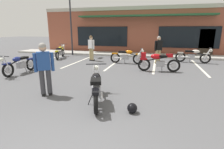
# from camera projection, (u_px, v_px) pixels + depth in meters

# --- Properties ---
(ground_plane) EXTENTS (80.00, 80.00, 0.00)m
(ground_plane) POSITION_uv_depth(u_px,v_px,m) (116.00, 89.00, 6.34)
(ground_plane) COLOR #515154
(sidewalk_kerb) EXTENTS (22.00, 1.80, 0.14)m
(sidewalk_kerb) POSITION_uv_depth(u_px,v_px,m) (140.00, 55.00, 14.27)
(sidewalk_kerb) COLOR #A8A59E
(sidewalk_kerb) RESTS_ON ground_plane
(brick_storefront_building) EXTENTS (18.17, 6.22, 3.95)m
(brick_storefront_building) POSITION_uv_depth(u_px,v_px,m) (145.00, 30.00, 17.40)
(brick_storefront_building) COLOR brown
(brick_storefront_building) RESTS_ON ground_plane
(painted_stall_lines) EXTENTS (12.36, 4.80, 0.01)m
(painted_stall_lines) POSITION_uv_depth(u_px,v_px,m) (134.00, 64.00, 10.91)
(painted_stall_lines) COLOR silver
(painted_stall_lines) RESTS_ON ground_plane
(motorcycle_foreground_classic) EXTENTS (1.01, 2.04, 0.98)m
(motorcycle_foreground_classic) POSITION_uv_depth(u_px,v_px,m) (96.00, 87.00, 5.05)
(motorcycle_foreground_classic) COLOR black
(motorcycle_foreground_classic) RESTS_ON ground_plane
(motorcycle_red_sportbike) EXTENTS (2.11, 0.66, 0.98)m
(motorcycle_red_sportbike) POSITION_uv_depth(u_px,v_px,m) (127.00, 56.00, 10.88)
(motorcycle_red_sportbike) COLOR black
(motorcycle_red_sportbike) RESTS_ON ground_plane
(motorcycle_black_cruiser) EXTENTS (0.90, 2.07, 0.98)m
(motorcycle_black_cruiser) POSITION_uv_depth(u_px,v_px,m) (60.00, 52.00, 12.97)
(motorcycle_black_cruiser) COLOR black
(motorcycle_black_cruiser) RESTS_ON ground_plane
(motorcycle_silver_naked) EXTENTS (0.66, 2.11, 0.98)m
(motorcycle_silver_naked) POSITION_uv_depth(u_px,v_px,m) (19.00, 64.00, 8.39)
(motorcycle_silver_naked) COLOR black
(motorcycle_silver_naked) RESTS_ON ground_plane
(motorcycle_blue_standard) EXTENTS (2.11, 0.66, 0.98)m
(motorcycle_blue_standard) POSITION_uv_depth(u_px,v_px,m) (157.00, 61.00, 8.82)
(motorcycle_blue_standard) COLOR black
(motorcycle_blue_standard) RESTS_ON ground_plane
(motorcycle_green_cafe_racer) EXTENTS (2.10, 0.72, 0.98)m
(motorcycle_green_cafe_racer) POSITION_uv_depth(u_px,v_px,m) (193.00, 55.00, 11.16)
(motorcycle_green_cafe_racer) COLOR black
(motorcycle_green_cafe_racer) RESTS_ON ground_plane
(person_in_black_shirt) EXTENTS (0.51, 0.48, 1.68)m
(person_in_black_shirt) POSITION_uv_depth(u_px,v_px,m) (158.00, 48.00, 10.82)
(person_in_black_shirt) COLOR black
(person_in_black_shirt) RESTS_ON ground_plane
(person_in_shorts_foreground) EXTENTS (0.55, 0.43, 1.68)m
(person_in_shorts_foreground) POSITION_uv_depth(u_px,v_px,m) (44.00, 66.00, 5.46)
(person_in_shorts_foreground) COLOR black
(person_in_shorts_foreground) RESTS_ON ground_plane
(person_by_back_row) EXTENTS (0.57, 0.40, 1.68)m
(person_by_back_row) POSITION_uv_depth(u_px,v_px,m) (91.00, 47.00, 11.77)
(person_by_back_row) COLOR black
(person_by_back_row) RESTS_ON ground_plane
(helmet_on_pavement) EXTENTS (0.26, 0.26, 0.26)m
(helmet_on_pavement) POSITION_uv_depth(u_px,v_px,m) (132.00, 108.00, 4.46)
(helmet_on_pavement) COLOR black
(helmet_on_pavement) RESTS_ON ground_plane
(parking_lot_lamp_post) EXTENTS (0.24, 0.76, 5.47)m
(parking_lot_lamp_post) POSITION_uv_depth(u_px,v_px,m) (70.00, 10.00, 13.64)
(parking_lot_lamp_post) COLOR #2D2D33
(parking_lot_lamp_post) RESTS_ON ground_plane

